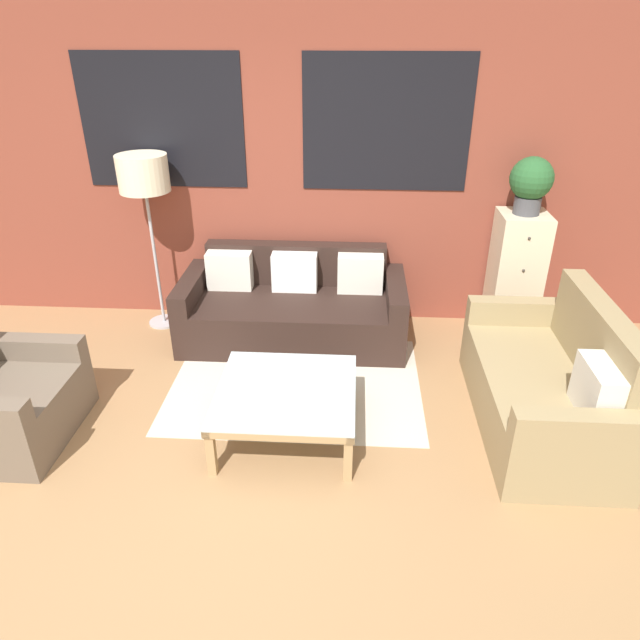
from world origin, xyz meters
The scene contains 10 objects.
ground_plane centered at (0.00, 0.00, 0.00)m, with size 16.00×16.00×0.00m, color #9E754C.
wall_back_brick centered at (0.00, 2.44, 1.41)m, with size 8.40×0.09×2.80m.
rug centered at (0.28, 1.19, 0.00)m, with size 1.96×1.45×0.00m.
couch_dark centered at (0.19, 1.95, 0.29)m, with size 1.95×0.88×0.78m.
settee_vintage centered at (2.08, 0.79, 0.31)m, with size 0.80×1.61×0.92m.
armchair_corner centered at (-1.64, 0.44, 0.28)m, with size 0.80×0.92×0.84m.
coffee_table centered at (0.28, 0.58, 0.31)m, with size 0.93×0.93×0.37m.
floor_lamp centered at (-1.08, 2.13, 1.37)m, with size 0.43×0.43×1.58m.
drawer_cabinet centered at (2.13, 2.15, 0.57)m, with size 0.41×0.43×1.13m.
potted_plant centered at (2.13, 2.15, 1.39)m, with size 0.35×0.35×0.47m.
Camera 1 is at (0.70, -2.57, 2.56)m, focal length 32.00 mm.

